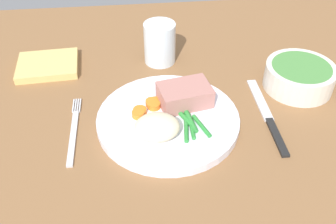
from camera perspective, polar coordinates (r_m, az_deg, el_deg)
dining_table at (r=69.54cm, az=1.83°, el=-0.28°), size 120.00×90.00×2.00cm
dinner_plate at (r=65.55cm, az=0.00°, el=-1.19°), size 24.53×24.53×1.60cm
meat_portion at (r=67.20cm, az=2.47°, el=2.81°), size 9.98×7.78×3.50cm
mashed_potatoes at (r=60.40cm, az=-1.64°, el=-2.28°), size 7.30×6.12×3.61cm
carrot_slices at (r=66.28cm, az=-3.00°, el=0.75°), size 5.43×5.43×1.00cm
green_beans at (r=63.55cm, az=3.15°, el=-1.45°), size 5.97×9.16×0.88cm
fork at (r=66.48cm, az=-13.95°, el=-2.66°), size 1.44×16.60×0.40cm
knife at (r=69.39cm, az=14.70°, el=-0.66°), size 1.70×20.50×0.64cm
water_glass at (r=79.99cm, az=-1.25°, el=9.94°), size 6.54×6.54×8.61cm
salad_bowl at (r=77.01cm, az=19.13°, el=5.21°), size 13.15×13.15×4.67cm
napkin at (r=82.88cm, az=-17.60°, el=6.69°), size 12.73×10.75×1.50cm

